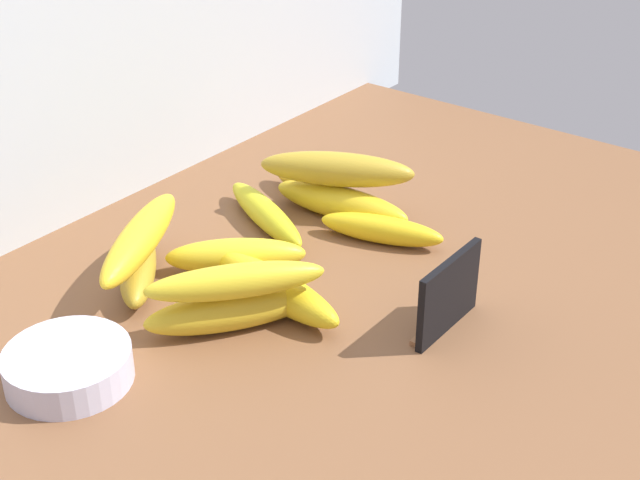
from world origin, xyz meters
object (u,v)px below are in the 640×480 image
at_px(banana_0, 381,229).
at_px(banana_1, 236,256).
at_px(banana_3, 265,214).
at_px(banana_7, 138,265).
at_px(banana_6, 232,310).
at_px(banana_4, 275,289).
at_px(fruit_bowl, 68,366).
at_px(chalkboard_sign, 448,297).
at_px(banana_10, 337,169).
at_px(banana_2, 318,188).
at_px(banana_5, 341,203).
at_px(banana_8, 235,281).
at_px(banana_9, 140,238).

height_order(banana_0, banana_1, banana_1).
height_order(banana_3, banana_7, banana_7).
bearing_deg(banana_6, banana_4, -8.54).
bearing_deg(banana_4, banana_3, 43.92).
distance_m(fruit_bowl, banana_4, 0.23).
xyz_separation_m(chalkboard_sign, banana_7, (-0.13, 0.32, -0.02)).
bearing_deg(banana_10, banana_4, -160.71).
bearing_deg(banana_1, banana_7, 138.37).
bearing_deg(chalkboard_sign, banana_10, 61.04).
height_order(banana_2, banana_5, banana_5).
xyz_separation_m(banana_8, banana_9, (0.00, 0.14, -0.00)).
xyz_separation_m(banana_3, banana_6, (-0.19, -0.12, 0.00)).
xyz_separation_m(banana_4, banana_10, (0.21, 0.07, 0.04)).
relative_size(banana_0, banana_5, 0.82).
bearing_deg(banana_2, banana_9, 174.08).
xyz_separation_m(banana_1, banana_6, (-0.09, -0.07, 0.00)).
relative_size(banana_3, banana_9, 0.91).
distance_m(fruit_bowl, banana_5, 0.43).
distance_m(banana_0, banana_9, 0.29).
bearing_deg(banana_8, fruit_bowl, 155.36).
distance_m(banana_4, banana_5, 0.22).
relative_size(banana_5, banana_7, 1.11).
relative_size(banana_1, banana_9, 0.79).
relative_size(banana_0, banana_2, 0.89).
bearing_deg(banana_9, banana_3, -5.38).
bearing_deg(banana_5, banana_7, 160.73).
height_order(banana_2, banana_10, banana_10).
xyz_separation_m(chalkboard_sign, banana_1, (-0.05, 0.25, -0.02)).
xyz_separation_m(banana_9, banana_10, (0.27, -0.07, 0.00)).
relative_size(banana_4, banana_8, 1.03).
relative_size(banana_4, banana_9, 0.93).
xyz_separation_m(banana_5, banana_6, (-0.27, -0.06, 0.00)).
xyz_separation_m(banana_1, banana_2, (0.20, 0.03, 0.00)).
height_order(banana_0, banana_4, banana_4).
relative_size(banana_0, banana_1, 0.96).
distance_m(fruit_bowl, banana_8, 0.18).
relative_size(banana_4, banana_10, 0.97).
height_order(banana_1, banana_10, banana_10).
xyz_separation_m(banana_4, banana_7, (-0.06, 0.16, -0.00)).
bearing_deg(chalkboard_sign, fruit_bowl, 140.74).
distance_m(fruit_bowl, banana_3, 0.36).
bearing_deg(banana_2, banana_6, -159.48).
relative_size(fruit_bowl, banana_3, 0.66).
relative_size(banana_1, banana_7, 0.95).
height_order(banana_2, banana_6, banana_6).
bearing_deg(banana_10, banana_5, -108.79).
relative_size(banana_0, banana_10, 0.79).
relative_size(banana_3, banana_8, 1.01).
relative_size(chalkboard_sign, banana_8, 0.59).
bearing_deg(banana_5, banana_1, 174.26).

